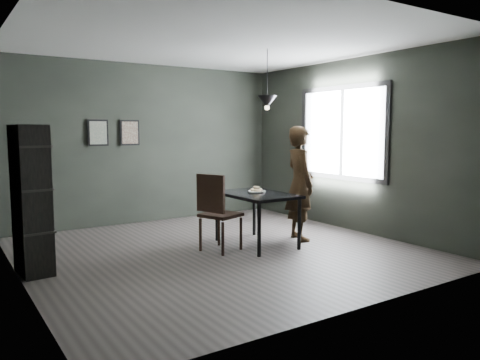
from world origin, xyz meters
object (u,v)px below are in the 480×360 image
cafe_table (257,199)px  pendant_lamp (267,102)px  shelf_unit (31,200)px  woman (300,183)px  white_plate (257,192)px  wood_chair (216,208)px

cafe_table → pendant_lamp: (0.25, 0.10, 1.38)m
shelf_unit → woman: bearing=-10.6°
white_plate → shelf_unit: 3.00m
cafe_table → white_plate: (0.07, 0.09, 0.08)m
wood_chair → pendant_lamp: bearing=-12.5°
shelf_unit → wood_chair: bearing=-12.8°
white_plate → woman: woman is taller
wood_chair → white_plate: bearing=-11.6°
woman → shelf_unit: size_ratio=1.00×
wood_chair → shelf_unit: 2.28m
cafe_table → pendant_lamp: 1.41m
woman → wood_chair: (-1.41, 0.06, -0.25)m
cafe_table → wood_chair: wood_chair is taller
white_plate → cafe_table: bearing=-126.1°
pendant_lamp → shelf_unit: bearing=176.1°
cafe_table → wood_chair: size_ratio=1.13×
woman → cafe_table: bearing=99.9°
white_plate → shelf_unit: shelf_unit is taller
woman → shelf_unit: bearing=99.9°
wood_chair → shelf_unit: bearing=152.1°
wood_chair → cafe_table: bearing=-18.4°
cafe_table → shelf_unit: 2.94m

